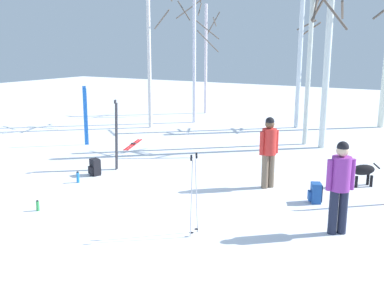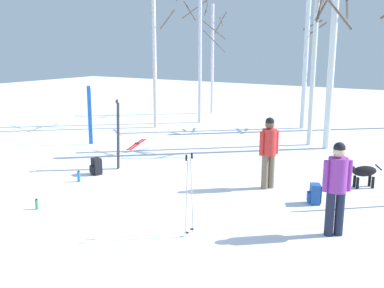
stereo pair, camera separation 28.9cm
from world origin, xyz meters
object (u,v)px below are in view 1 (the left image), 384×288
Objects in this scene: water_bottle_1 at (38,206)px; birch_tree_5 at (328,39)px; person_1 at (340,182)px; ski_poles_0 at (194,192)px; ski_pair_planted_0 at (116,135)px; backpack_0 at (315,193)px; ski_pair_lying_0 at (133,144)px; dog at (361,171)px; water_bottle_0 at (78,177)px; birch_tree_0 at (149,37)px; backpack_1 at (95,167)px; ski_pair_planted_2 at (86,116)px; birch_tree_4 at (310,49)px; person_0 at (269,148)px; birch_tree_2 at (194,36)px; birch_tree_1 at (206,56)px; birch_tree_3 at (300,53)px.

water_bottle_1 is 0.03× the size of birch_tree_5.
ski_poles_0 is at bearing -148.31° from person_1.
backpack_0 is at bearing 0.84° from ski_pair_planted_0.
water_bottle_1 is (2.16, -5.97, 0.10)m from ski_pair_lying_0.
water_bottle_1 is (-5.45, -5.10, -0.28)m from dog.
birch_tree_5 reaches higher than water_bottle_0.
ski_pair_lying_0 is at bearing 109.92° from water_bottle_1.
birch_tree_0 is at bearing 111.69° from water_bottle_1.
birch_tree_5 is (4.30, 6.28, 3.32)m from backpack_1.
water_bottle_0 is (-5.49, -1.57, -0.08)m from backpack_0.
ski_pair_planted_2 is at bearing 146.69° from ski_poles_0.
ski_poles_0 is 0.24× the size of birch_tree_4.
ski_pair_planted_0 is 0.31× the size of birch_tree_4.
ski_pair_planted_0 is 4.85m from ski_poles_0.
birch_tree_2 is (-6.19, 7.10, 2.76)m from person_0.
birch_tree_1 is at bearing 105.51° from ski_pair_planted_0.
backpack_0 is 5.63m from backpack_1.
ski_poles_0 is 0.21× the size of birch_tree_2.
ski_pair_lying_0 is 4.40m from water_bottle_0.
birch_tree_4 is at bearing 108.53° from backpack_0.
birch_tree_2 is at bearing 144.08° from dog.
birch_tree_2 is at bearing -72.18° from birch_tree_1.
ski_pair_planted_0 is at bearing -172.54° from person_0.
birch_tree_4 reaches higher than ski_poles_0.
backpack_1 reaches higher than ski_pair_lying_0.
birch_tree_1 is at bearing 145.61° from birch_tree_5.
dog is 0.10× the size of birch_tree_5.
person_1 is 1.02× the size of ski_pair_lying_0.
birch_tree_3 is at bearing 52.79° from ski_pair_planted_2.
birch_tree_4 reaches higher than water_bottle_1.
birch_tree_0 is (-2.89, 7.13, 3.55)m from water_bottle_0.
person_0 is at bearing 17.24° from backpack_1.
dog is 6.95m from water_bottle_0.
water_bottle_0 is (-0.03, -1.49, -0.82)m from ski_pair_planted_0.
ski_poles_0 is 3.19m from backpack_0.
person_1 is 0.28× the size of birch_tree_4.
water_bottle_1 is 0.03× the size of birch_tree_2.
water_bottle_0 is at bearing 110.25° from water_bottle_1.
ski_pair_planted_2 is (-7.08, 1.29, 0.02)m from person_0.
birch_tree_3 is (2.35, 10.19, 2.92)m from water_bottle_0.
birch_tree_1 is (0.05, 4.69, -0.84)m from birch_tree_0.
birch_tree_2 is (-2.65, 10.97, 3.64)m from water_bottle_1.
birch_tree_4 is (1.24, -2.96, 0.16)m from birch_tree_3.
birch_tree_1 reaches higher than water_bottle_0.
birch_tree_4 is (6.48, 0.10, -0.47)m from birch_tree_0.
ski_pair_lying_0 is 0.23× the size of birch_tree_2.
birch_tree_4 is at bearing 58.20° from ski_pair_planted_0.
ski_pair_lying_0 is at bearing 159.77° from backpack_0.
backpack_1 is at bearing 155.10° from ski_poles_0.
ski_pair_lying_0 is 3.72m from backpack_1.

